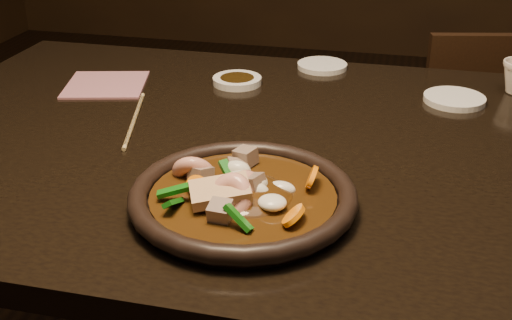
# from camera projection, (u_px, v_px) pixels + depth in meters

# --- Properties ---
(table) EXTENTS (1.60, 0.90, 0.75)m
(table) POSITION_uv_depth(u_px,v_px,m) (337.00, 187.00, 1.09)
(table) COLOR black
(table) RESTS_ON floor
(chair) EXTENTS (0.45, 0.45, 0.80)m
(chair) POSITION_uv_depth(u_px,v_px,m) (473.00, 157.00, 1.72)
(chair) COLOR black
(chair) RESTS_ON floor
(plate) EXTENTS (0.31, 0.31, 0.03)m
(plate) POSITION_uv_depth(u_px,v_px,m) (243.00, 197.00, 0.87)
(plate) COLOR black
(plate) RESTS_ON table
(stirfry) EXTENTS (0.22, 0.20, 0.07)m
(stirfry) POSITION_uv_depth(u_px,v_px,m) (240.00, 192.00, 0.87)
(stirfry) COLOR #331D09
(stirfry) RESTS_ON plate
(soy_dish) EXTENTS (0.10, 0.10, 0.01)m
(soy_dish) POSITION_uv_depth(u_px,v_px,m) (237.00, 81.00, 1.32)
(soy_dish) COLOR white
(soy_dish) RESTS_ON table
(saucer_left) EXTENTS (0.11, 0.11, 0.01)m
(saucer_left) POSITION_uv_depth(u_px,v_px,m) (322.00, 66.00, 1.41)
(saucer_left) COLOR white
(saucer_left) RESTS_ON table
(saucer_right) EXTENTS (0.12, 0.12, 0.01)m
(saucer_right) POSITION_uv_depth(u_px,v_px,m) (454.00, 99.00, 1.23)
(saucer_right) COLOR white
(saucer_right) RESTS_ON table
(chopsticks) EXTENTS (0.07, 0.24, 0.01)m
(chopsticks) POSITION_uv_depth(u_px,v_px,m) (134.00, 119.00, 1.15)
(chopsticks) COLOR tan
(chopsticks) RESTS_ON table
(napkin) EXTENTS (0.19, 0.19, 0.00)m
(napkin) POSITION_uv_depth(u_px,v_px,m) (106.00, 85.00, 1.32)
(napkin) COLOR #A0636E
(napkin) RESTS_ON table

